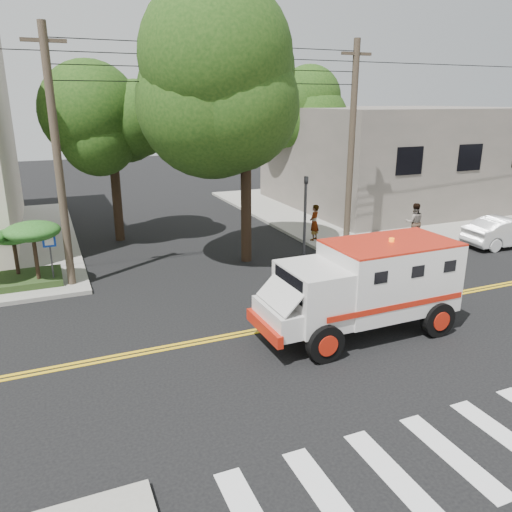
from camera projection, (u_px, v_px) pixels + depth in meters
name	position (u px, v px, depth m)	size (l,w,h in m)	color
ground	(280.00, 327.00, 15.16)	(100.00, 100.00, 0.00)	black
sidewalk_ne	(379.00, 206.00, 32.01)	(17.00, 17.00, 0.15)	gray
building_right	(397.00, 156.00, 32.09)	(14.00, 12.00, 6.00)	#615B53
utility_pole_left	(58.00, 164.00, 17.00)	(0.28, 0.28, 9.00)	#382D23
utility_pole_right	(351.00, 150.00, 21.60)	(0.28, 0.28, 9.00)	#382D23
tree_main	(259.00, 83.00, 19.18)	(6.08, 5.70, 9.85)	black
tree_left	(118.00, 120.00, 22.80)	(4.48, 4.20, 7.70)	black
tree_right	(301.00, 108.00, 30.48)	(4.80, 4.50, 8.20)	black
traffic_signal	(305.00, 209.00, 20.82)	(0.15, 0.18, 3.60)	#3F3F42
accessibility_sign	(50.00, 252.00, 17.87)	(0.45, 0.10, 2.02)	#3F3F42
palm_planter	(12.00, 245.00, 17.72)	(3.52, 2.63, 2.36)	#1E3314
armored_truck	(367.00, 283.00, 14.37)	(5.96, 2.47, 2.70)	silver
parked_sedan	(507.00, 232.00, 23.33)	(1.47, 4.21, 1.39)	silver
pedestrian_a	(314.00, 222.00, 23.73)	(0.63, 0.41, 1.72)	gray
pedestrian_b	(414.00, 222.00, 23.57)	(0.89, 0.69, 1.83)	gray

